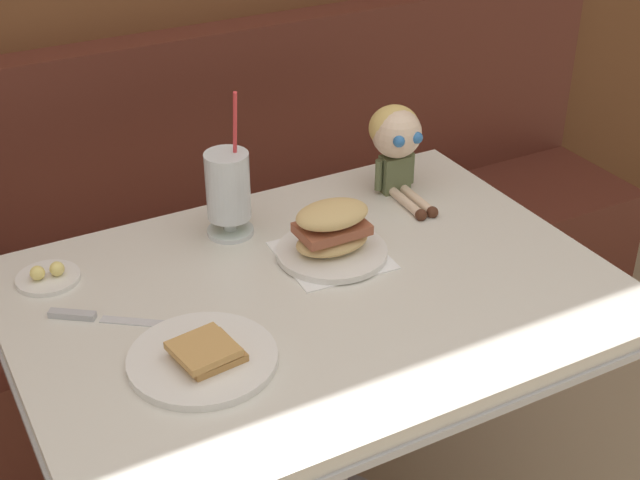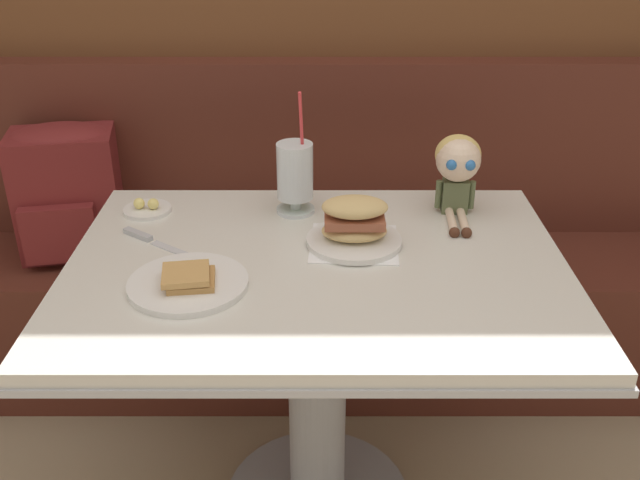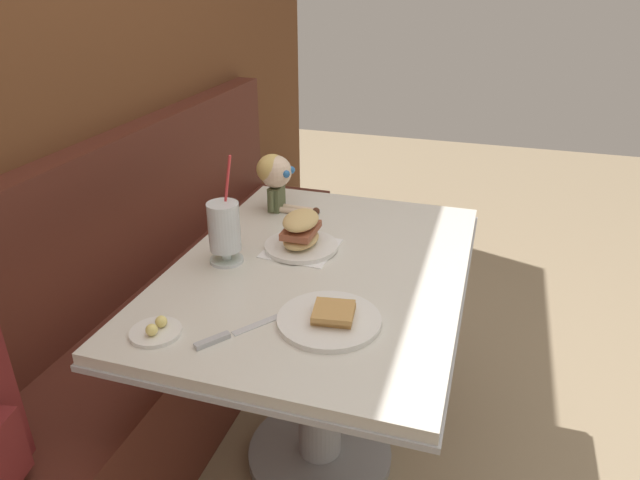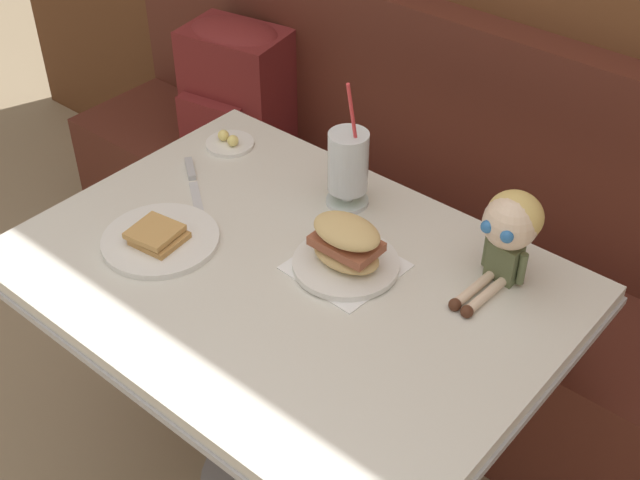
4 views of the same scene
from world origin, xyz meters
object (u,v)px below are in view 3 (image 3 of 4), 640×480
milkshake_glass (224,230)px  sandwich_plate (301,235)px  toast_plate (330,319)px  seated_doll (276,175)px  butter_knife (226,336)px  butter_saucer (156,331)px

milkshake_glass → sandwich_plate: size_ratio=1.43×
toast_plate → milkshake_glass: 0.44m
sandwich_plate → seated_doll: bearing=34.6°
milkshake_glass → seated_doll: 0.40m
milkshake_glass → seated_doll: bearing=0.1°
toast_plate → sandwich_plate: size_ratio=1.14×
milkshake_glass → seated_doll: size_ratio=1.43×
toast_plate → milkshake_glass: bearing=60.5°
sandwich_plate → butter_knife: size_ratio=1.09×
butter_saucer → seated_doll: size_ratio=0.54×
toast_plate → butter_knife: (-0.13, 0.21, -0.01)m
toast_plate → sandwich_plate: bearing=28.9°
butter_saucer → seated_doll: (0.77, 0.00, 0.12)m
sandwich_plate → seated_doll: (0.26, 0.18, 0.08)m
butter_saucer → butter_knife: bearing=-77.5°
toast_plate → butter_knife: size_ratio=1.24×
butter_saucer → milkshake_glass: bearing=0.0°
toast_plate → butter_knife: bearing=121.5°
butter_saucer → butter_knife: butter_saucer is taller
toast_plate → sandwich_plate: 0.40m
toast_plate → butter_saucer: toast_plate is taller
sandwich_plate → butter_saucer: 0.55m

